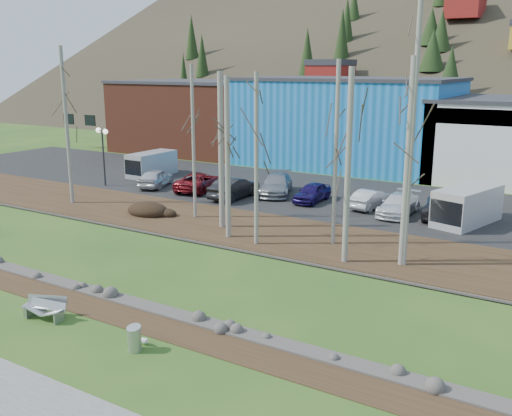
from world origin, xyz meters
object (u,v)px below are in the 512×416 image
Objects in this scene: van_white at (466,206)px; van_grey at (150,164)px; street_lamp at (103,141)px; seagull at (144,341)px; car_5 at (371,199)px; car_0 at (156,178)px; car_2 at (200,182)px; car_7 at (399,205)px; car_1 at (234,188)px; bench_damaged at (46,310)px; litter_bin at (134,340)px; bench_intact at (45,306)px; car_3 at (276,184)px; car_4 at (312,192)px; car_6 at (445,206)px.

van_white reaches higher than van_grey.
street_lamp is at bearing -92.94° from van_grey.
seagull is 22.16m from car_5.
street_lamp is 5.02m from car_0.
car_7 is at bearing 172.74° from car_2.
car_7 is at bearing 97.95° from seagull.
car_5 is 0.83× the size of van_grey.
seagull is 0.09× the size of car_1.
litter_bin is (4.59, -0.10, 0.04)m from bench_damaged.
bench_intact is 3.88× the size of seagull.
seagull is 27.80m from street_lamp.
car_2 is 5.93m from car_3.
seagull is at bearing -48.31° from van_grey.
bench_damaged is at bearing -91.97° from car_4.
car_4 reaches higher than car_5.
van_white reaches higher than car_5.
car_2 is 7.69m from van_grey.
car_1 reaches higher than car_7.
car_2 is (7.53, 2.36, -2.87)m from street_lamp.
van_grey is (-25.07, 1.08, 0.29)m from car_6.
bench_intact is 0.43× the size of car_5.
car_7 is (15.16, 0.73, -0.03)m from car_2.
bench_intact is at bearing 57.43° from car_6.
bench_intact is 0.36× the size of street_lamp.
car_1 reaches higher than car_3.
car_1 is 5.57m from car_4.
bench_intact is at bearing 86.45° from car_5.
car_4 is (0.42, 22.18, 0.43)m from bench_damaged.
car_0 is 16.97m from car_5.
van_white is (6.15, 21.30, 1.07)m from seagull.
street_lamp is 27.04m from van_white.
car_5 is at bearing -171.68° from van_white.
car_1 is 3.32m from car_3.
van_grey reaches higher than bench_damaged.
bench_intact is 24.41m from car_6.
car_3 is 1.32× the size of car_5.
car_1 is at bearing 80.00° from bench_intact.
street_lamp reaches higher than litter_bin.
bench_intact is at bearing 101.40° from car_2.
car_3 is at bearing 73.80° from bench_intact.
car_7 is at bearing 49.46° from bench_intact.
car_6 is at bearing 78.13° from litter_bin.
car_5 is 0.72× the size of van_white.
car_6 is 1.14× the size of car_7.
car_6 reaches higher than car_0.
car_5 is at bearing -165.94° from car_1.
street_lamp is at bearing 137.64° from litter_bin.
bench_damaged is 0.37× the size of street_lamp.
car_7 is (6.97, 21.60, 0.40)m from bench_intact.
car_5 is at bearing 103.54° from seagull.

